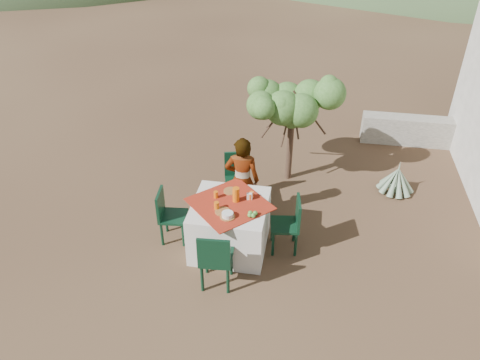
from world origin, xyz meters
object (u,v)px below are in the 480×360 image
chair_far (238,177)px  shrub_tree (296,108)px  table (230,225)px  person (242,180)px  juice_pitcher (236,195)px  chair_near (215,258)px  chair_left (168,213)px  agave (397,180)px  chair_right (290,222)px

chair_far → shrub_tree: size_ratio=0.52×
table → chair_far: chair_far is taller
chair_far → shrub_tree: (0.80, 0.91, 0.83)m
person → juice_pitcher: 0.62m
chair_near → person: 1.49m
juice_pitcher → chair_left: bearing=-176.8°
table → person: (0.06, 0.67, 0.33)m
chair_near → chair_left: chair_near is taller
agave → juice_pitcher: size_ratio=3.08×
shrub_tree → chair_near: bearing=-104.7°
shrub_tree → table: bearing=-109.5°
chair_right → chair_near: bearing=-51.3°
table → juice_pitcher: bearing=44.4°
juice_pitcher → chair_far: bearing=99.0°
chair_near → agave: (2.50, 2.66, -0.27)m
chair_far → person: 0.50m
agave → table: bearing=-143.2°
table → agave: size_ratio=2.02×
chair_right → juice_pitcher: 0.85m
person → agave: size_ratio=2.19×
table → agave: bearing=36.8°
table → chair_near: 0.81m
chair_left → agave: 3.85m
chair_right → agave: bearing=128.6°
shrub_tree → agave: bearing=-4.9°
chair_near → juice_pitcher: 0.96m
chair_far → chair_left: 1.35m
chair_left → shrub_tree: (1.61, 1.98, 0.86)m
chair_far → chair_left: (-0.81, -1.08, -0.03)m
chair_near → chair_far: bearing=-91.9°
chair_far → chair_right: chair_far is taller
chair_right → chair_far: bearing=-145.3°
person → juice_pitcher: (0.02, -0.60, 0.16)m
shrub_tree → person: bearing=-116.1°
table → chair_right: chair_right is taller
chair_far → person: person is taller
chair_left → chair_right: (1.73, 0.09, 0.01)m
agave → juice_pitcher: juice_pitcher is taller
chair_right → juice_pitcher: (-0.75, -0.03, 0.40)m
table → chair_far: (-0.09, 1.09, 0.10)m
table → chair_far: size_ratio=1.49×
chair_near → agave: size_ratio=1.37×
shrub_tree → juice_pitcher: bearing=-108.2°
agave → chair_near: bearing=-133.3°
chair_far → agave: size_ratio=1.35×
chair_far → chair_near: 1.90m
chair_right → chair_left: bearing=-95.2°
chair_near → chair_right: chair_near is taller
shrub_tree → juice_pitcher: size_ratio=7.93×
chair_far → chair_left: size_ratio=1.06×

